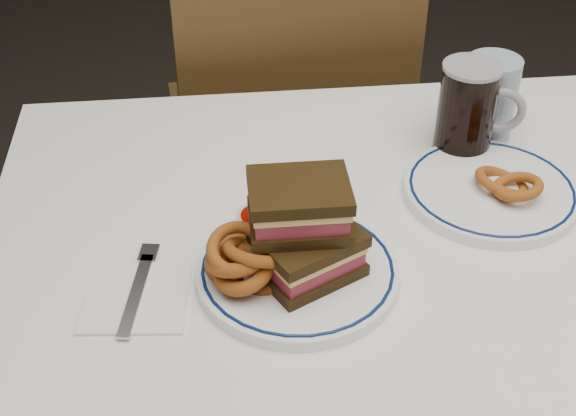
{
  "coord_description": "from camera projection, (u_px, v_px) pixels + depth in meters",
  "views": [
    {
      "loc": [
        -0.32,
        -0.77,
        1.42
      ],
      "look_at": [
        -0.24,
        -0.01,
        0.84
      ],
      "focal_mm": 50.0,
      "sensor_mm": 36.0,
      "label": 1
    }
  ],
  "objects": [
    {
      "name": "napkin_fork",
      "position": [
        137.0,
        295.0,
        0.96
      ],
      "size": [
        0.14,
        0.16,
        0.01
      ],
      "color": "white",
      "rests_on": "dining_table"
    },
    {
      "name": "far_plate",
      "position": [
        491.0,
        190.0,
        1.12
      ],
      "size": [
        0.24,
        0.24,
        0.02
      ],
      "color": "white",
      "rests_on": "dining_table"
    },
    {
      "name": "beer_mug",
      "position": [
        469.0,
        109.0,
        1.17
      ],
      "size": [
        0.13,
        0.09,
        0.14
      ],
      "color": "black",
      "rests_on": "dining_table"
    },
    {
      "name": "onion_rings_far",
      "position": [
        509.0,
        184.0,
        1.1
      ],
      "size": [
        0.09,
        0.1,
        0.05
      ],
      "color": "brown",
      "rests_on": "far_plate"
    },
    {
      "name": "water_glass",
      "position": [
        489.0,
        98.0,
        1.21
      ],
      "size": [
        0.08,
        0.08,
        0.13
      ],
      "primitive_type": "cylinder",
      "color": "#90A9BA",
      "rests_on": "dining_table"
    },
    {
      "name": "main_plate",
      "position": [
        297.0,
        271.0,
        0.98
      ],
      "size": [
        0.25,
        0.25,
        0.02
      ],
      "color": "white",
      "rests_on": "dining_table"
    },
    {
      "name": "dining_table",
      "position": [
        458.0,
        303.0,
        1.1
      ],
      "size": [
        1.27,
        0.87,
        0.75
      ],
      "color": "white",
      "rests_on": "floor"
    },
    {
      "name": "reuben_sandwich",
      "position": [
        304.0,
        229.0,
        0.94
      ],
      "size": [
        0.15,
        0.14,
        0.12
      ],
      "color": "black",
      "rests_on": "main_plate"
    },
    {
      "name": "onion_rings_main",
      "position": [
        246.0,
        259.0,
        0.94
      ],
      "size": [
        0.12,
        0.12,
        0.09
      ],
      "color": "brown",
      "rests_on": "main_plate"
    },
    {
      "name": "chair_far",
      "position": [
        287.0,
        120.0,
        1.69
      ],
      "size": [
        0.5,
        0.5,
        0.99
      ],
      "color": "#493217",
      "rests_on": "floor"
    },
    {
      "name": "ketchup_ramekin",
      "position": [
        260.0,
        224.0,
        1.01
      ],
      "size": [
        0.06,
        0.06,
        0.03
      ],
      "color": "silver",
      "rests_on": "main_plate"
    }
  ]
}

